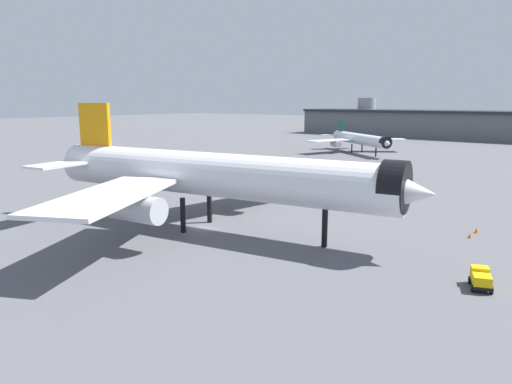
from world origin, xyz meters
name	(u,v)px	position (x,y,z in m)	size (l,w,h in m)	color
ground	(202,228)	(0.00, 0.00, 0.00)	(900.00, 900.00, 0.00)	#56565B
airliner_near_gate	(209,175)	(1.16, 0.39, 7.62)	(59.13, 53.37, 17.30)	white
airliner_far_taxiway	(359,139)	(-26.77, 103.83, 4.69)	(35.15, 31.17, 10.65)	silver
terminal_building	(477,125)	(-10.28, 191.53, 6.65)	(177.83, 34.55, 19.02)	slate
service_truck_front	(273,178)	(-12.24, 33.93, 1.59)	(2.71, 5.56, 3.00)	black
baggage_tug_wing	(481,278)	(36.22, 0.64, 0.97)	(2.79, 3.56, 1.85)	black
baggage_cart_trailing	(355,191)	(6.46, 34.00, 0.98)	(2.77, 2.51, 1.82)	black
traffic_cone_near_nose	(470,236)	(30.90, 18.01, 0.33)	(0.53, 0.53, 0.67)	#F2600C
traffic_cone_wingtip	(477,230)	(30.95, 21.17, 0.37)	(0.60, 0.60, 0.75)	#F2600C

